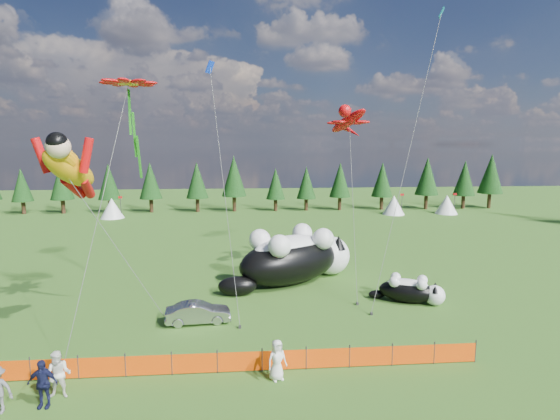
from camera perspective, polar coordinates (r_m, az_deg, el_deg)
The scene contains 15 objects.
ground at distance 23.67m, azimuth -5.19°, elevation -16.82°, with size 160.00×160.00×0.00m, color #113C0B.
safety_fence at distance 20.76m, azimuth -5.27°, elevation -19.11°, with size 22.06×0.06×1.10m.
tree_line at distance 66.67m, azimuth -4.95°, elevation 3.25°, with size 90.00×4.00×8.00m, color black, non-canonical shape.
festival_tents at distance 62.93m, azimuth 5.14°, elevation 0.55°, with size 50.00×3.20×2.80m, color white, non-canonical shape.
cat_large at distance 32.39m, azimuth 2.07°, elevation -6.10°, with size 10.20×7.77×4.08m.
cat_small at distance 29.86m, azimuth 16.70°, elevation -9.96°, with size 4.56×3.03×1.74m.
car at distance 26.04m, azimuth -10.64°, elevation -13.05°, with size 1.28×3.67×1.21m, color #AAA9AE.
spectator_b at distance 20.70m, azimuth -26.94°, elevation -18.63°, with size 0.96×0.56×1.97m, color white.
spectator_c at distance 20.36m, azimuth -28.61°, elevation -19.28°, with size 1.13×0.58×1.94m, color #141738.
spectator_e at distance 19.94m, azimuth -0.40°, elevation -19.00°, with size 0.88×0.57×1.80m, color white.
superhero_kite at distance 23.46m, azimuth -25.77°, elevation 4.88°, with size 6.43×5.05×11.40m.
gecko_kite at distance 34.59m, azimuth 8.88°, elevation 11.39°, with size 5.15×11.00×14.09m.
flower_kite at distance 25.52m, azimuth -19.20°, elevation 15.03°, with size 4.13×7.37×14.46m.
diamond_kite_a at distance 28.56m, azimuth -8.98°, elevation 16.70°, with size 2.11×5.90×16.03m.
diamond_kite_b at distance 33.59m, azimuth 19.82°, elevation 20.98°, with size 6.44×6.59×20.76m.
Camera 1 is at (0.29, -21.39, 10.13)m, focal length 28.00 mm.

